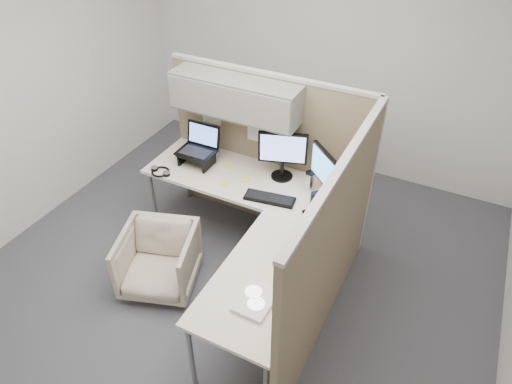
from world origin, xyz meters
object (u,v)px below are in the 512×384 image
at_px(office_chair, 158,258).
at_px(monitor_left, 283,152).
at_px(desk, 252,216).
at_px(keyboard, 270,199).

distance_m(office_chair, monitor_left, 1.44).
bearing_deg(monitor_left, desk, -109.20).
bearing_deg(keyboard, desk, -113.91).
bearing_deg(keyboard, office_chair, -144.80).
bearing_deg(keyboard, monitor_left, 88.81).
distance_m(desk, keyboard, 0.23).
xyz_separation_m(office_chair, keyboard, (0.73, 0.70, 0.42)).
xyz_separation_m(office_chair, monitor_left, (0.69, 1.06, 0.69)).
height_order(office_chair, keyboard, keyboard).
height_order(desk, monitor_left, monitor_left).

